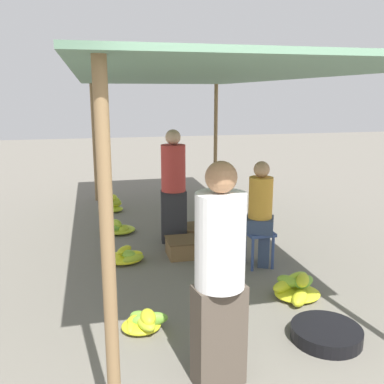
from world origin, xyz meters
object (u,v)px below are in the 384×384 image
Objects in this scene: stool at (259,238)px; crate_mid at (183,247)px; basin_black at (326,333)px; banana_pile_left_3 at (113,205)px; vendor_seated at (261,212)px; crate_near at (199,232)px; banana_pile_left_2 at (143,322)px; banana_pile_right_2 at (244,222)px; banana_pile_right_0 at (297,289)px; banana_pile_left_0 at (118,228)px; banana_pile_left_1 at (127,257)px; shopper_walking_mid at (173,185)px; banana_pile_right_1 at (214,204)px; vendor_foreground at (220,274)px.

crate_mid is at bearing 146.71° from stool.
basin_black is 1.49× the size of banana_pile_left_3.
vendor_seated is 1.45m from crate_near.
basin_black is 1.68m from banana_pile_left_2.
banana_pile_right_2 is at bearing 76.85° from vendor_seated.
stool reaches higher than banana_pile_right_0.
banana_pile_left_1 is at bearing -88.64° from banana_pile_left_0.
banana_pile_left_0 is at bearing 114.87° from basin_black.
crate_mid reaches higher than banana_pile_left_0.
banana_pile_right_2 is 1.69m from crate_mid.
banana_pile_left_0 is (-1.70, 1.77, -0.65)m from vendor_seated.
vendor_seated is at bearing -32.30° from crate_mid.
shopper_walking_mid reaches higher than banana_pile_right_0.
vendor_seated is 2.16m from banana_pile_left_2.
crate_mid is (0.77, 0.05, 0.05)m from banana_pile_left_1.
stool is at bearing -68.81° from crate_near.
banana_pile_left_1 is at bearing -149.08° from crate_near.
banana_pile_left_0 is at bearing 133.82° from vendor_seated.
vendor_seated is at bearing -94.47° from banana_pile_right_1.
banana_pile_right_2 is (2.05, 2.90, -0.03)m from banana_pile_left_2.
basin_black is at bearing -92.06° from vendor_seated.
stool is at bearing -103.71° from banana_pile_right_2.
vendor_foreground is 4.16m from banana_pile_right_2.
vendor_foreground reaches higher than banana_pile_left_2.
banana_pile_left_1 reaches higher than basin_black.
basin_black is at bearing -65.13° from banana_pile_left_0.
vendor_seated is 3.21× the size of banana_pile_left_3.
banana_pile_right_2 is (2.09, -0.10, -0.01)m from banana_pile_left_0.
crate_mid is at bearing -56.28° from banana_pile_left_0.
stool reaches higher than banana_pile_right_2.
banana_pile_left_0 is 1.16× the size of crate_mid.
banana_pile_left_1 is 0.79× the size of banana_pile_right_2.
stool reaches higher than banana_pile_left_0.
banana_pile_right_2 is at bearing -33.59° from banana_pile_left_3.
banana_pile_left_2 reaches higher than basin_black.
banana_pile_left_3 is (-1.72, 3.07, -0.59)m from vendor_seated.
stool is 2.06m from banana_pile_left_2.
vendor_seated is 2.16× the size of banana_pile_right_1.
banana_pile_right_2 is (2.06, 1.15, -0.01)m from banana_pile_left_1.
shopper_walking_mid reaches higher than crate_mid.
banana_pile_left_3 is at bearing 123.43° from crate_near.
banana_pile_right_0 is at bearing -87.15° from vendor_seated.
crate_mid reaches higher than crate_near.
stool reaches higher than crate_near.
banana_pile_left_2 is (-1.64, -1.22, -0.28)m from stool.
banana_pile_right_0 is at bearing -57.29° from banana_pile_left_0.
vendor_seated is 2.00× the size of banana_pile_right_2.
crate_near is 0.77m from crate_mid.
crate_near is (-0.54, 2.16, -0.00)m from banana_pile_right_0.
shopper_walking_mid is at bearing -174.38° from crate_near.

